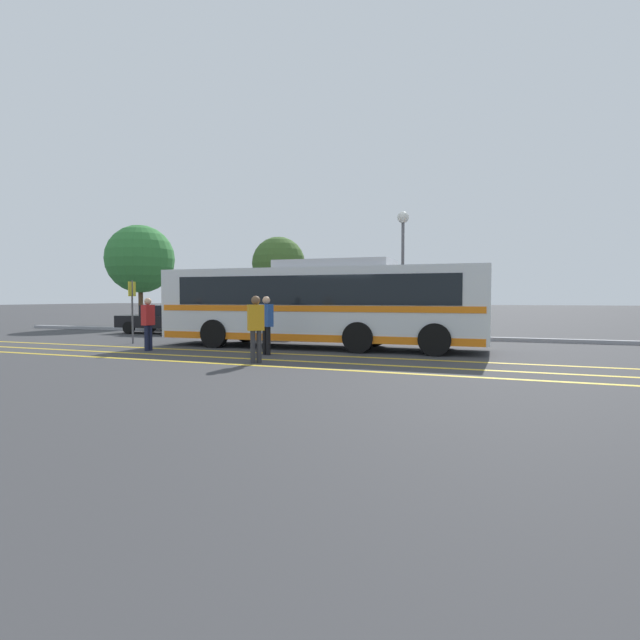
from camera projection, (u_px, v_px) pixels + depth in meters
name	position (u px, v px, depth m)	size (l,w,h in m)	color
ground_plane	(344.00, 349.00, 17.22)	(220.00, 220.00, 0.00)	#38383A
lane_strip_0	(295.00, 354.00, 15.56)	(0.20, 31.40, 0.01)	gold
lane_strip_1	(274.00, 360.00, 14.15)	(0.20, 31.40, 0.01)	gold
lane_strip_2	(254.00, 365.00, 13.01)	(0.20, 31.40, 0.01)	gold
curb_strip	(360.00, 335.00, 22.41)	(39.40, 0.36, 0.15)	#99999E
transit_bus	(320.00, 303.00, 17.55)	(11.77, 2.92, 3.06)	silver
parked_car_0	(164.00, 319.00, 24.53)	(4.60, 1.84, 1.40)	black
parked_car_1	(288.00, 322.00, 22.21)	(4.47, 2.01, 1.34)	black
pedestrian_0	(266.00, 321.00, 15.39)	(0.47, 0.37, 1.81)	black
pedestrian_1	(256.00, 324.00, 13.45)	(0.46, 0.45, 1.82)	#2D2D33
pedestrian_2	(148.00, 321.00, 16.58)	(0.24, 0.43, 1.76)	#191E38
bus_stop_sign	(132.00, 304.00, 19.10)	(0.07, 0.40, 2.43)	#59595E
street_lamp	(403.00, 243.00, 22.92)	(0.53, 0.53, 5.72)	#59595E
tree_0	(140.00, 259.00, 30.64)	(4.15, 4.15, 6.22)	#513823
tree_1	(279.00, 264.00, 28.37)	(3.02, 3.02, 5.23)	#513823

